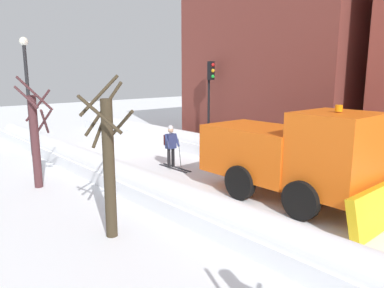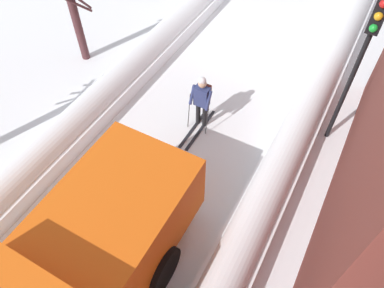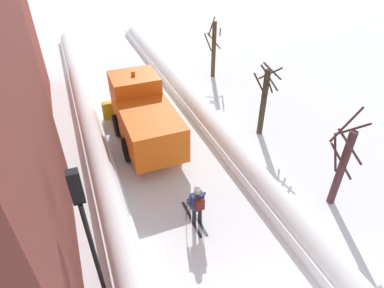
# 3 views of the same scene
# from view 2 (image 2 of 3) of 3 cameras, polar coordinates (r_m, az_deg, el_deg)

# --- Properties ---
(ground_plane) EXTENTS (80.00, 80.00, 0.00)m
(ground_plane) POSITION_cam_2_polar(r_m,az_deg,el_deg) (9.01, -16.17, -18.56)
(ground_plane) COLOR white
(plow_truck) EXTENTS (3.20, 5.98, 3.12)m
(plow_truck) POSITION_cam_2_polar(r_m,az_deg,el_deg) (7.41, -17.97, -18.97)
(plow_truck) COLOR orange
(plow_truck) RESTS_ON ground
(skier) EXTENTS (0.62, 1.80, 1.81)m
(skier) POSITION_cam_2_polar(r_m,az_deg,el_deg) (10.42, 1.57, 6.99)
(skier) COLOR black
(skier) RESTS_ON ground
(traffic_light_pole) EXTENTS (0.28, 0.42, 4.50)m
(traffic_light_pole) POSITION_cam_2_polar(r_m,az_deg,el_deg) (9.47, 25.45, 13.42)
(traffic_light_pole) COLOR black
(traffic_light_pole) RESTS_ON ground
(bare_tree_near) EXTENTS (1.17, 1.36, 3.88)m
(bare_tree_near) POSITION_cam_2_polar(r_m,az_deg,el_deg) (13.15, -17.99, 19.00)
(bare_tree_near) COLOR #4C2A2D
(bare_tree_near) RESTS_ON ground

